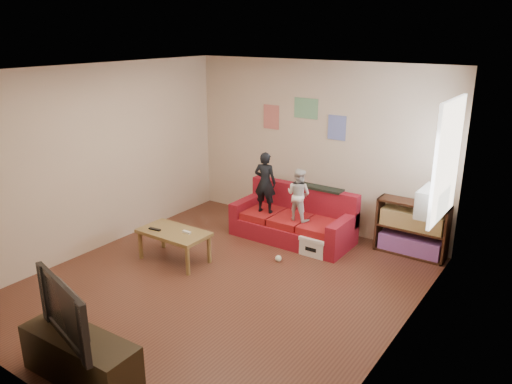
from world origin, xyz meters
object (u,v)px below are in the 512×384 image
Objects in this scene: tv_stand at (81,358)px; child_b at (299,195)px; bookshelf at (411,231)px; coffee_table at (174,235)px; child_a at (265,182)px; television at (74,308)px; file_box at (316,245)px; sofa at (295,221)px.

child_b is at bearing 86.87° from tv_stand.
child_b is at bearing -159.11° from bookshelf.
child_a is at bearing 70.22° from coffee_table.
child_b is at bearing 52.81° from coffee_table.
coffee_table is 0.99× the size of bookshelf.
child_b is (0.60, 0.00, -0.08)m from child_a.
television is (0.50, -3.86, -0.11)m from child_a.
file_box is at bearing 96.85° from television.
file_box is at bearing 40.37° from coffee_table.
file_box is (-1.14, -0.78, -0.22)m from bookshelf.
coffee_table is 0.81× the size of tv_stand.
television reaches higher than file_box.
sofa is at bearing 148.18° from file_box.
tv_stand is (-0.10, -3.86, -0.56)m from child_b.
child_a is 0.78× the size of tv_stand.
child_b reaches higher than file_box.
sofa is 1.76m from bookshelf.
child_a is 0.96× the size of bookshelf.
child_a is (-0.45, -0.16, 0.60)m from sofa.
file_box is 3.77m from television.
child_b is at bearing -47.89° from sofa.
sofa reaches higher than tv_stand.
child_a reaches higher than child_b.
bookshelf is (1.70, 0.43, 0.08)m from sofa.
television is (0.00, 0.00, 0.53)m from tv_stand.
child_b reaches higher than sofa.
coffee_table is 2.58m from tv_stand.
child_a is at bearing 3.01° from child_b.
television reaches higher than tv_stand.
coffee_table is (-1.14, -1.50, -0.41)m from child_b.
tv_stand is (0.05, -4.03, -0.04)m from sofa.
television is at bearing 0.00° from tv_stand.
file_box is (1.55, 1.32, -0.24)m from coffee_table.
bookshelf reaches higher than file_box.
television reaches higher than coffee_table.
sofa is at bearing 105.45° from television.
file_box is 3.72m from tv_stand.
tv_stand is at bearing -89.30° from sofa.
child_a reaches higher than tv_stand.
bookshelf is 4.75m from tv_stand.
bookshelf is at bearing -176.03° from child_a.
child_a is at bearing 112.14° from television.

